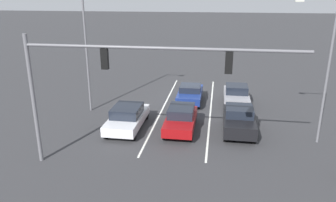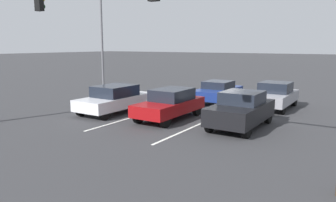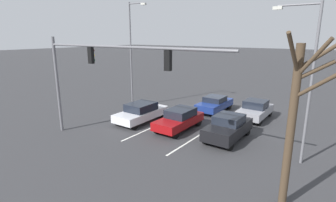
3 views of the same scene
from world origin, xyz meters
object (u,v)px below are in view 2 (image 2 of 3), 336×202
(car_black_leftlane_front, at_px, (241,110))
(street_lamp_right_shoulder, at_px, (103,19))
(car_silver_rightlane_front, at_px, (115,99))
(car_navy_midlane_second, at_px, (218,91))
(traffic_signal_gantry, at_px, (44,15))
(car_gray_leftlane_second, at_px, (275,95))
(car_maroon_midlane_front, at_px, (170,104))

(car_black_leftlane_front, bearing_deg, street_lamp_right_shoulder, -12.66)
(car_silver_rightlane_front, distance_m, car_navy_midlane_second, 6.74)
(traffic_signal_gantry, relative_size, street_lamp_right_shoulder, 1.36)
(street_lamp_right_shoulder, bearing_deg, car_silver_rightlane_front, 140.30)
(car_gray_leftlane_second, height_order, car_navy_midlane_second, car_gray_leftlane_second)
(car_maroon_midlane_front, height_order, traffic_signal_gantry, traffic_signal_gantry)
(traffic_signal_gantry, bearing_deg, car_gray_leftlane_second, -120.90)
(car_black_leftlane_front, relative_size, car_silver_rightlane_front, 0.90)
(car_gray_leftlane_second, bearing_deg, car_silver_rightlane_front, 39.54)
(car_black_leftlane_front, height_order, car_navy_midlane_second, car_black_leftlane_front)
(car_maroon_midlane_front, bearing_deg, traffic_signal_gantry, 61.70)
(car_black_leftlane_front, height_order, car_maroon_midlane_front, car_black_leftlane_front)
(car_silver_rightlane_front, distance_m, street_lamp_right_shoulder, 6.34)
(traffic_signal_gantry, bearing_deg, car_navy_midlane_second, -104.73)
(car_silver_rightlane_front, bearing_deg, street_lamp_right_shoulder, -39.70)
(car_gray_leftlane_second, xyz_separation_m, traffic_signal_gantry, (6.34, 10.59, 4.04))
(car_navy_midlane_second, bearing_deg, traffic_signal_gantry, 75.27)
(car_black_leftlane_front, distance_m, street_lamp_right_shoulder, 11.53)
(street_lamp_right_shoulder, bearing_deg, car_gray_leftlane_second, -164.02)
(car_black_leftlane_front, distance_m, car_navy_midlane_second, 6.34)
(car_black_leftlane_front, distance_m, car_maroon_midlane_front, 3.58)
(car_black_leftlane_front, relative_size, car_navy_midlane_second, 0.99)
(car_maroon_midlane_front, relative_size, traffic_signal_gantry, 0.33)
(car_black_leftlane_front, bearing_deg, traffic_signal_gantry, 40.07)
(car_navy_midlane_second, bearing_deg, car_black_leftlane_front, 123.44)
(street_lamp_right_shoulder, bearing_deg, car_maroon_midlane_front, 159.12)
(car_silver_rightlane_front, xyz_separation_m, traffic_signal_gantry, (-0.70, 4.78, 4.05))
(car_silver_rightlane_front, distance_m, car_gray_leftlane_second, 9.12)
(car_maroon_midlane_front, xyz_separation_m, car_gray_leftlane_second, (-3.64, -5.58, -0.01))
(traffic_signal_gantry, height_order, street_lamp_right_shoulder, street_lamp_right_shoulder)
(car_maroon_midlane_front, xyz_separation_m, street_lamp_right_shoulder, (6.79, -2.59, 4.52))
(car_black_leftlane_front, relative_size, car_gray_leftlane_second, 1.02)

